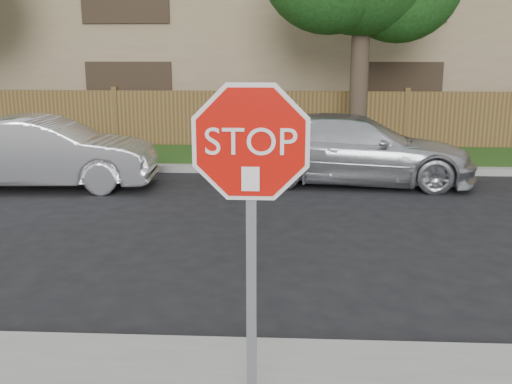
{
  "coord_description": "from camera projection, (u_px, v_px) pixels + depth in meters",
  "views": [
    {
      "loc": [
        0.8,
        -5.06,
        2.69
      ],
      "look_at": [
        0.58,
        -0.9,
        1.7
      ],
      "focal_mm": 42.0,
      "sensor_mm": 36.0,
      "label": 1
    }
  ],
  "objects": [
    {
      "name": "apartment_building",
      "position": [
        267.0,
        26.0,
        21.28
      ],
      "size": [
        35.2,
        9.2,
        7.2
      ],
      "color": "#907A59",
      "rests_on": "ground"
    },
    {
      "name": "fence",
      "position": [
        259.0,
        120.0,
        16.47
      ],
      "size": [
        70.0,
        0.12,
        1.6
      ],
      "primitive_type": "cube",
      "color": "#553A1E",
      "rests_on": "ground"
    },
    {
      "name": "ground",
      "position": [
        200.0,
        346.0,
        5.59
      ],
      "size": [
        90.0,
        90.0,
        0.0
      ],
      "primitive_type": "plane",
      "color": "black",
      "rests_on": "ground"
    },
    {
      "name": "stop_sign",
      "position": [
        251.0,
        193.0,
        3.69
      ],
      "size": [
        1.01,
        0.13,
        2.55
      ],
      "color": "gray",
      "rests_on": "sidewalk_near"
    },
    {
      "name": "grass_strip",
      "position": [
        256.0,
        157.0,
        15.09
      ],
      "size": [
        70.0,
        3.0,
        0.12
      ],
      "primitive_type": "cube",
      "color": "#1E4714",
      "rests_on": "ground"
    },
    {
      "name": "far_curb",
      "position": [
        252.0,
        169.0,
        13.49
      ],
      "size": [
        70.0,
        0.3,
        0.15
      ],
      "primitive_type": "cube",
      "color": "gray",
      "rests_on": "ground"
    },
    {
      "name": "sedan_left",
      "position": [
        45.0,
        153.0,
        11.83
      ],
      "size": [
        4.39,
        1.78,
        1.42
      ],
      "primitive_type": "imported",
      "rotation": [
        0.0,
        0.0,
        1.64
      ],
      "color": "silver",
      "rests_on": "ground"
    },
    {
      "name": "sedan_right",
      "position": [
        354.0,
        149.0,
        12.29
      ],
      "size": [
        5.0,
        2.38,
        1.41
      ],
      "primitive_type": "imported",
      "rotation": [
        0.0,
        0.0,
        1.48
      ],
      "color": "silver",
      "rests_on": "ground"
    }
  ]
}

